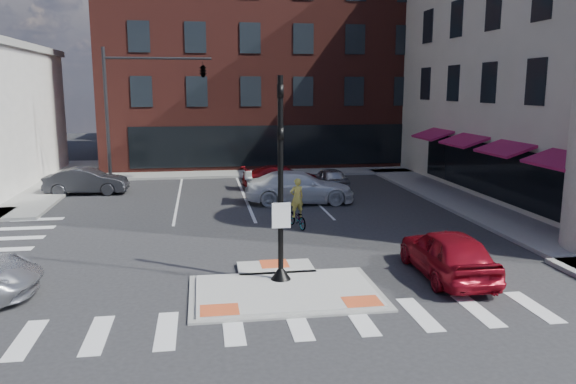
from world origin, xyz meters
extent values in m
plane|color=#28282B|center=(0.00, 0.00, 0.00)|extent=(120.00, 120.00, 0.00)
cube|color=gray|center=(0.00, -0.50, 0.03)|extent=(5.40, 3.60, 0.06)
cube|color=#A8A8A3|center=(0.00, -0.50, 0.06)|extent=(5.00, 3.20, 0.12)
cube|color=#A8A8A3|center=(0.00, 1.60, 0.06)|extent=(2.40, 1.40, 0.12)
cube|color=#DC5126|center=(-1.90, -1.70, 0.12)|extent=(1.00, 0.80, 0.01)
cube|color=#DC5126|center=(1.90, -1.70, 0.12)|extent=(1.00, 0.80, 0.01)
cube|color=#DC5126|center=(0.00, 1.90, 0.12)|extent=(0.90, 0.90, 0.01)
cube|color=gray|center=(-11.00, 20.00, 0.07)|extent=(3.00, 20.00, 0.15)
cube|color=gray|center=(10.80, 10.00, 0.07)|extent=(3.00, 24.00, 0.15)
cube|color=gray|center=(3.00, 22.00, 0.07)|extent=(26.00, 3.00, 0.15)
cube|color=#4C1D18|center=(3.00, 32.00, 7.50)|extent=(24.00, 18.00, 15.00)
cube|color=black|center=(3.00, 23.00, 1.80)|extent=(20.00, 0.12, 2.80)
cube|color=black|center=(12.00, 10.00, 1.70)|extent=(0.12, 16.00, 2.60)
cube|color=#A71650|center=(11.30, 4.00, 3.05)|extent=(1.46, 3.00, 0.58)
cube|color=#A71650|center=(11.30, 10.00, 3.05)|extent=(1.46, 3.00, 0.58)
cube|color=#A71650|center=(11.30, 16.00, 3.05)|extent=(1.46, 3.00, 0.58)
cube|color=slate|center=(-4.00, 52.00, 5.00)|extent=(10.00, 12.00, 10.00)
cube|color=brown|center=(9.00, 54.00, 6.00)|extent=(12.00, 12.00, 12.00)
cone|color=black|center=(0.00, 0.40, 0.34)|extent=(0.60, 0.60, 0.45)
cylinder|color=black|center=(0.00, 0.40, 3.20)|extent=(0.16, 0.16, 5.80)
cube|color=white|center=(0.00, 0.28, 2.10)|extent=(0.55, 0.04, 0.75)
imported|color=black|center=(0.00, 0.40, 5.30)|extent=(0.18, 0.22, 1.10)
imported|color=black|center=(0.00, 0.40, 4.10)|extent=(0.18, 0.22, 1.10)
cylinder|color=black|center=(-7.50, 18.00, 4.00)|extent=(0.20, 0.20, 8.00)
cylinder|color=black|center=(-4.50, 18.00, 7.40)|extent=(6.00, 0.14, 0.14)
imported|color=black|center=(-2.00, 18.00, 6.80)|extent=(0.48, 2.24, 0.90)
imported|color=maroon|center=(5.13, 0.14, 0.77)|extent=(1.93, 4.54, 1.53)
imported|color=white|center=(2.61, 12.04, 0.80)|extent=(5.68, 2.70, 1.60)
imported|color=#26262B|center=(-8.50, 16.20, 0.72)|extent=(4.44, 1.77, 1.44)
imported|color=#A9ABB0|center=(5.00, 15.56, 0.63)|extent=(1.80, 3.82, 1.26)
imported|color=maroon|center=(2.31, 16.35, 0.66)|extent=(4.73, 2.39, 1.32)
imported|color=#3F3F44|center=(1.62, 7.00, 0.43)|extent=(0.96, 1.71, 0.85)
imported|color=gold|center=(1.62, 7.00, 1.27)|extent=(0.68, 0.53, 1.63)
camera|label=1|loc=(-2.26, -15.46, 5.76)|focal=35.00mm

